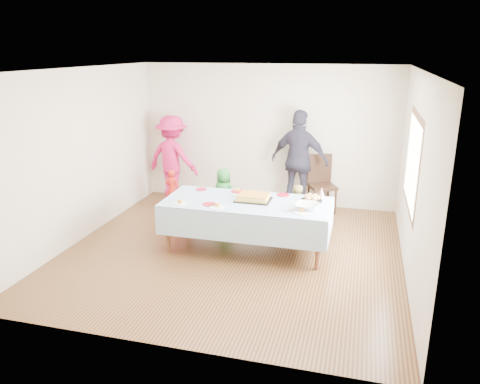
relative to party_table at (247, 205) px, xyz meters
The scene contains 22 objects.
ground 0.76m from the party_table, 150.34° to the right, with size 5.00×5.00×0.00m, color #422312.
room_walls 1.06m from the party_table, 142.73° to the right, with size 5.04×5.04×2.72m.
party_table is the anchor object (origin of this frame).
birthday_cake 0.15m from the party_table, 42.23° to the left, with size 0.53×0.41×0.09m.
rolls_tray 0.98m from the party_table, 16.38° to the left, with size 0.32×0.32×0.10m.
punch_bowl 0.92m from the party_table, ahead, with size 0.34×0.34×0.08m, color silver.
party_hat 1.16m from the party_table, 23.44° to the left, with size 0.10×0.10×0.17m, color white.
fork_pile 0.73m from the party_table, 19.13° to the right, with size 0.24×0.18×0.07m, color white, non-canonical shape.
plate_red_far_a 0.95m from the party_table, 155.53° to the left, with size 0.18×0.18×0.01m, color #B70D26.
plate_red_far_b 0.51m from the party_table, 122.18° to the left, with size 0.20×0.20×0.01m, color #B70D26.
plate_red_far_c 0.39m from the party_table, 97.12° to the left, with size 0.20×0.20×0.01m, color #B70D26.
plate_red_far_d 0.64m from the party_table, 43.00° to the left, with size 0.20×0.20×0.01m, color #B70D26.
plate_red_near 0.58m from the party_table, 149.56° to the right, with size 0.20×0.20×0.01m, color #B70D26.
plate_white_left 1.00m from the party_table, 158.97° to the right, with size 0.20×0.20×0.01m, color white.
plate_white_mid 0.51m from the party_table, 133.06° to the right, with size 0.22×0.22×0.01m, color white.
plate_white_right 0.91m from the party_table, 18.71° to the right, with size 0.24×0.24×0.01m, color white.
dining_chair 2.33m from the party_table, 67.13° to the left, with size 0.61×0.61×1.07m.
toddler_left 2.40m from the party_table, 141.19° to the left, with size 0.28×0.19×0.78m, color red.
toddler_mid 1.47m from the party_table, 121.05° to the left, with size 0.45×0.30×0.93m, color #277731.
toddler_right 1.05m from the party_table, 51.41° to the left, with size 0.42×0.33×0.86m, color tan.
adult_left 2.95m from the party_table, 134.80° to the left, with size 1.10×0.63×1.71m, color #CD195A.
adult_right 2.16m from the party_table, 76.93° to the left, with size 1.12×0.46×1.90m, color #2E2B3B.
Camera 1 is at (1.81, -6.34, 2.99)m, focal length 35.00 mm.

